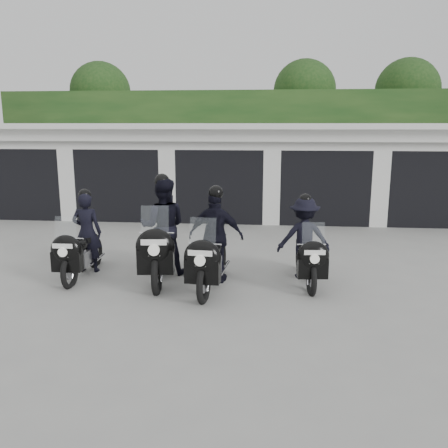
# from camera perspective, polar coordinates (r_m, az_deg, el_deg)

# --- Properties ---
(ground) EXTENTS (80.00, 80.00, 0.00)m
(ground) POSITION_cam_1_polar(r_m,az_deg,el_deg) (9.03, -4.23, -7.14)
(ground) COLOR gray
(ground) RESTS_ON ground
(garage_block) EXTENTS (16.40, 6.80, 2.96)m
(garage_block) POSITION_cam_1_polar(r_m,az_deg,el_deg) (16.60, 0.34, 6.71)
(garage_block) COLOR silver
(garage_block) RESTS_ON ground
(background_vegetation) EXTENTS (20.00, 3.90, 5.80)m
(background_vegetation) POSITION_cam_1_polar(r_m,az_deg,el_deg) (21.35, 2.54, 11.49)
(background_vegetation) COLOR #173814
(background_vegetation) RESTS_ON ground
(police_bike_a) EXTENTS (0.59, 2.00, 1.74)m
(police_bike_a) POSITION_cam_1_polar(r_m,az_deg,el_deg) (9.69, -16.70, -2.02)
(police_bike_a) COLOR black
(police_bike_a) RESTS_ON ground
(police_bike_b) EXTENTS (1.00, 2.37, 2.07)m
(police_bike_b) POSITION_cam_1_polar(r_m,az_deg,el_deg) (9.27, -7.46, -1.09)
(police_bike_b) COLOR black
(police_bike_b) RESTS_ON ground
(police_bike_c) EXTENTS (1.09, 2.19, 1.91)m
(police_bike_c) POSITION_cam_1_polar(r_m,az_deg,el_deg) (8.71, -1.21, -2.28)
(police_bike_c) COLOR black
(police_bike_c) RESTS_ON ground
(police_bike_d) EXTENTS (1.07, 1.96, 1.71)m
(police_bike_d) POSITION_cam_1_polar(r_m,az_deg,el_deg) (9.15, 9.73, -2.27)
(police_bike_d) COLOR black
(police_bike_d) RESTS_ON ground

